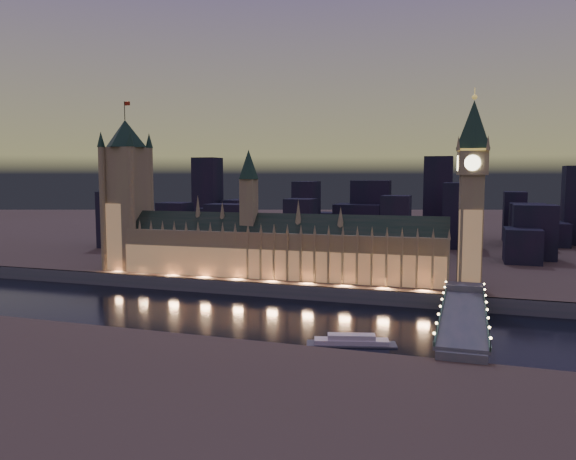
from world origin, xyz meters
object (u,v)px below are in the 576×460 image
(palace_of_westminster, at_px, (278,247))
(river_boat, at_px, (351,341))
(elizabeth_tower, at_px, (472,178))
(westminster_bridge, at_px, (463,321))
(victoria_tower, at_px, (127,187))

(palace_of_westminster, relative_size, river_boat, 5.27)
(palace_of_westminster, height_order, elizabeth_tower, elizabeth_tower)
(westminster_bridge, height_order, river_boat, westminster_bridge)
(elizabeth_tower, height_order, westminster_bridge, elizabeth_tower)
(palace_of_westminster, distance_m, victoria_tower, 112.36)
(elizabeth_tower, distance_m, river_boat, 126.40)
(victoria_tower, bearing_deg, palace_of_westminster, -0.09)
(elizabeth_tower, bearing_deg, river_boat, -115.48)
(victoria_tower, xyz_separation_m, river_boat, (171.97, -96.57, -61.05))
(elizabeth_tower, relative_size, westminster_bridge, 0.97)
(westminster_bridge, bearing_deg, palace_of_westminster, 149.29)
(palace_of_westminster, height_order, river_boat, palace_of_westminster)
(victoria_tower, xyz_separation_m, westminster_bridge, (216.12, -65.36, -56.62))
(palace_of_westminster, bearing_deg, westminster_bridge, -30.71)
(river_boat, bearing_deg, westminster_bridge, 35.26)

